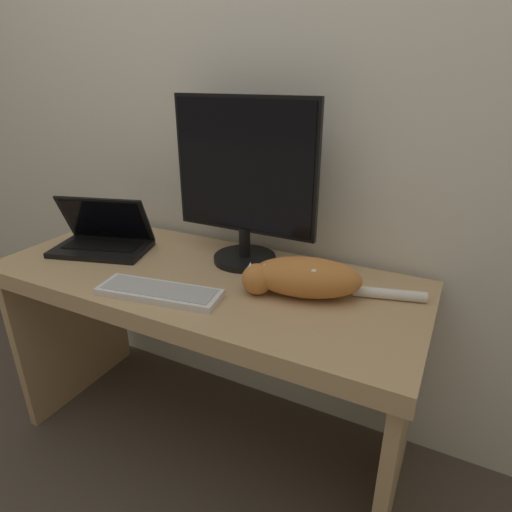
{
  "coord_description": "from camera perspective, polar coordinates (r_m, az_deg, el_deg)",
  "views": [
    {
      "loc": [
        0.74,
        -0.76,
        1.33
      ],
      "look_at": [
        0.22,
        0.27,
        0.84
      ],
      "focal_mm": 30.0,
      "sensor_mm": 36.0,
      "label": 1
    }
  ],
  "objects": [
    {
      "name": "desk",
      "position": [
        1.51,
        -6.9,
        -7.59
      ],
      "size": [
        1.45,
        0.6,
        0.72
      ],
      "color": "tan",
      "rests_on": "ground_plane"
    },
    {
      "name": "ground_plane",
      "position": [
        1.71,
        -12.18,
        -29.01
      ],
      "size": [
        12.0,
        12.0,
        0.0
      ],
      "primitive_type": "plane",
      "color": "#4C4238"
    },
    {
      "name": "laptop",
      "position": [
        1.71,
        -19.73,
        2.12
      ],
      "size": [
        0.39,
        0.29,
        0.2
      ],
      "rotation": [
        0.0,
        0.0,
        0.29
      ],
      "color": "black",
      "rests_on": "desk"
    },
    {
      "name": "monitor",
      "position": [
        1.43,
        -1.59,
        9.95
      ],
      "size": [
        0.51,
        0.22,
        0.56
      ],
      "color": "black",
      "rests_on": "desk"
    },
    {
      "name": "small_toy",
      "position": [
        1.35,
        10.04,
        -2.92
      ],
      "size": [
        0.06,
        0.06,
        0.06
      ],
      "color": "gold",
      "rests_on": "desk"
    },
    {
      "name": "external_keyboard",
      "position": [
        1.32,
        -12.76,
        -4.7
      ],
      "size": [
        0.39,
        0.18,
        0.02
      ],
      "rotation": [
        0.0,
        0.0,
        0.16
      ],
      "color": "white",
      "rests_on": "desk"
    },
    {
      "name": "wall_back",
      "position": [
        1.61,
        -0.64,
        21.94
      ],
      "size": [
        6.4,
        0.06,
        2.6
      ],
      "color": "silver",
      "rests_on": "ground_plane"
    },
    {
      "name": "cat",
      "position": [
        1.28,
        6.32,
        -2.78
      ],
      "size": [
        0.52,
        0.24,
        0.12
      ],
      "rotation": [
        0.0,
        0.0,
        0.26
      ],
      "color": "#C67A38",
      "rests_on": "desk"
    }
  ]
}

